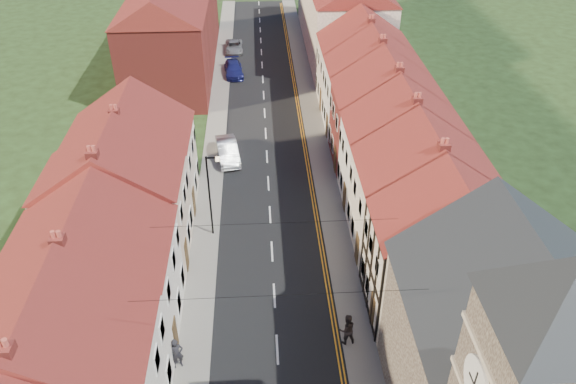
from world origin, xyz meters
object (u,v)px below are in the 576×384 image
at_px(car_mid, 228,151).
at_px(pedestrian_right, 347,329).
at_px(car_far, 234,69).
at_px(car_distant, 234,47).
at_px(pedestrian_left, 177,354).
at_px(lamppost, 211,191).
at_px(church, 527,375).

distance_m(car_mid, pedestrian_right, 20.83).
bearing_deg(pedestrian_right, car_far, -87.50).
distance_m(car_distant, pedestrian_left, 45.27).
bearing_deg(pedestrian_left, car_distant, 68.16).
bearing_deg(car_distant, pedestrian_right, -82.52).
relative_size(lamppost, car_mid, 1.32).
xyz_separation_m(church, car_mid, (-12.56, 26.56, -5.13)).
bearing_deg(lamppost, car_mid, 86.46).
distance_m(car_far, pedestrian_right, 37.79).
bearing_deg(pedestrian_left, car_far, 67.57).
relative_size(car_far, pedestrian_left, 2.45).
height_order(car_mid, pedestrian_left, pedestrian_left).
bearing_deg(car_mid, pedestrian_right, -79.76).
distance_m(car_far, pedestrian_left, 38.30).
bearing_deg(lamppost, pedestrian_right, -52.43).
xyz_separation_m(car_mid, car_distant, (0.01, 24.50, -0.15)).
relative_size(church, car_mid, 3.33).
relative_size(church, pedestrian_left, 8.17).
bearing_deg(car_far, car_mid, -96.36).
bearing_deg(pedestrian_right, car_distant, -88.98).
distance_m(car_distant, pedestrian_right, 44.69).
bearing_deg(car_distant, church, -77.58).
xyz_separation_m(car_mid, pedestrian_right, (6.90, -19.65, 0.33)).
bearing_deg(car_distant, pedestrian_left, -93.81).
height_order(lamppost, car_distant, lamppost).
relative_size(pedestrian_left, pedestrian_right, 0.97).
bearing_deg(car_far, lamppost, -97.52).
bearing_deg(pedestrian_right, lamppost, -60.29).
bearing_deg(church, pedestrian_left, 158.02).
height_order(car_mid, car_distant, car_mid).
relative_size(car_mid, car_distant, 1.05).
xyz_separation_m(pedestrian_left, pedestrian_right, (8.80, 1.07, 0.03)).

